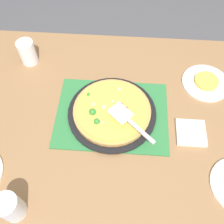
{
  "coord_description": "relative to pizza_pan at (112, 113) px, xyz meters",
  "views": [
    {
      "loc": [
        0.04,
        -0.59,
        1.7
      ],
      "look_at": [
        0.0,
        0.0,
        0.77
      ],
      "focal_mm": 41.35,
      "sensor_mm": 36.0,
      "label": 1
    }
  ],
  "objects": [
    {
      "name": "pizza_pan",
      "position": [
        0.0,
        0.0,
        0.0
      ],
      "size": [
        0.38,
        0.38,
        0.01
      ],
      "primitive_type": "cylinder",
      "color": "black",
      "rests_on": "placemat"
    },
    {
      "name": "pizza_server",
      "position": [
        0.07,
        -0.07,
        0.06
      ],
      "size": [
        0.2,
        0.19,
        0.01
      ],
      "color": "silver",
      "rests_on": "pizza"
    },
    {
      "name": "cup_near",
      "position": [
        -0.31,
        -0.42,
        0.05
      ],
      "size": [
        0.08,
        0.08,
        0.12
      ],
      "primitive_type": "cylinder",
      "color": "white",
      "rests_on": "dining_table"
    },
    {
      "name": "napkin_stack",
      "position": [
        0.33,
        -0.07,
        -0.01
      ],
      "size": [
        0.12,
        0.12,
        0.02
      ],
      "primitive_type": "cube",
      "color": "white",
      "rests_on": "dining_table"
    },
    {
      "name": "placemat",
      "position": [
        0.0,
        0.0,
        -0.01
      ],
      "size": [
        0.48,
        0.36,
        0.01
      ],
      "primitive_type": "cube",
      "color": "#2D753D",
      "rests_on": "dining_table"
    },
    {
      "name": "dining_table",
      "position": [
        0.0,
        0.0,
        -0.12
      ],
      "size": [
        1.4,
        1.0,
        0.75
      ],
      "color": "olive",
      "rests_on": "ground_plane"
    },
    {
      "name": "ground_plane",
      "position": [
        0.0,
        0.0,
        -0.76
      ],
      "size": [
        8.0,
        8.0,
        0.0
      ],
      "primitive_type": "plane",
      "color": "#4C4C51"
    },
    {
      "name": "plate_far_right",
      "position": [
        0.43,
        0.2,
        -0.01
      ],
      "size": [
        0.22,
        0.22,
        0.01
      ],
      "primitive_type": "cylinder",
      "color": "white",
      "rests_on": "dining_table"
    },
    {
      "name": "pizza",
      "position": [
        -0.0,
        -0.0,
        0.02
      ],
      "size": [
        0.33,
        0.33,
        0.05
      ],
      "color": "tan",
      "rests_on": "pizza_pan"
    },
    {
      "name": "cup_far",
      "position": [
        -0.43,
        0.29,
        0.05
      ],
      "size": [
        0.08,
        0.08,
        0.12
      ],
      "primitive_type": "cylinder",
      "color": "white",
      "rests_on": "dining_table"
    },
    {
      "name": "served_slice_right",
      "position": [
        0.43,
        0.2,
        0.01
      ],
      "size": [
        0.11,
        0.11,
        0.02
      ],
      "primitive_type": "cylinder",
      "color": "#EAB747",
      "rests_on": "plate_far_right"
    }
  ]
}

